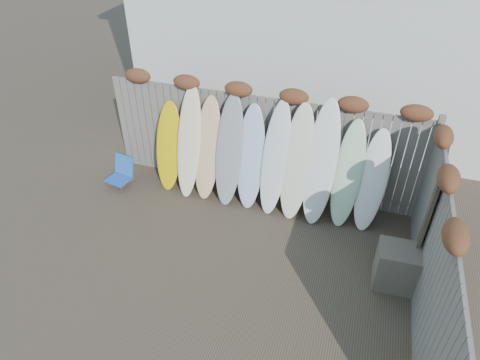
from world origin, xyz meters
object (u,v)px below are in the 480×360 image
(surfboard_0, at_px, (169,147))
(wooden_crate, at_px, (396,267))
(beach_chair, at_px, (122,172))
(lattice_panel, at_px, (428,211))

(surfboard_0, bearing_deg, wooden_crate, -19.75)
(beach_chair, relative_size, surfboard_0, 0.33)
(wooden_crate, distance_m, lattice_panel, 1.00)
(beach_chair, relative_size, wooden_crate, 0.84)
(lattice_panel, bearing_deg, beach_chair, -173.91)
(beach_chair, distance_m, wooden_crate, 5.47)
(beach_chair, xyz_separation_m, surfboard_0, (0.96, 0.34, 0.59))
(lattice_panel, height_order, surfboard_0, lattice_panel)
(wooden_crate, height_order, surfboard_0, surfboard_0)
(beach_chair, height_order, wooden_crate, wooden_crate)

